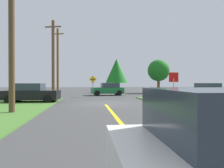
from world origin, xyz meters
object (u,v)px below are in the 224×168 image
direction_sign (93,84)px  utility_pole_near (12,25)px  car_on_crossroad (206,91)px  utility_pole_mid (53,59)px  parked_car_near_building (31,93)px  oak_tree_left (116,71)px  pine_tree_center (159,71)px  utility_pole_far (58,61)px  stop_sign (174,82)px  car_approaching_junction (108,89)px

direction_sign → utility_pole_near: bearing=-110.3°
car_on_crossroad → utility_pole_mid: bearing=81.4°
car_on_crossroad → parked_car_near_building: (-17.26, -2.85, 0.00)m
car_on_crossroad → oak_tree_left: 17.38m
utility_pole_near → pine_tree_center: utility_pole_near is taller
parked_car_near_building → utility_pole_far: (0.62, 11.71, 3.87)m
stop_sign → car_approaching_junction: 12.54m
car_on_crossroad → parked_car_near_building: bearing=97.1°
stop_sign → car_approaching_junction: (-3.99, 11.85, -0.93)m
car_approaching_junction → oak_tree_left: oak_tree_left is taller
utility_pole_mid → direction_sign: bearing=22.0°
utility_pole_mid → oak_tree_left: (8.61, 13.60, -0.54)m
oak_tree_left → parked_car_near_building: bearing=-118.0°
utility_pole_near → utility_pole_mid: bearing=87.5°
pine_tree_center → direction_sign: bearing=-142.3°
utility_pole_near → utility_pole_far: (0.00, 18.12, -0.13)m
utility_pole_far → utility_pole_mid: bearing=-86.1°
parked_car_near_building → utility_pole_mid: utility_pole_mid is taller
utility_pole_mid → utility_pole_far: utility_pole_far is taller
direction_sign → oak_tree_left: 12.85m
stop_sign → car_on_crossroad: (5.90, 5.49, -0.93)m
car_approaching_junction → direction_sign: direction_sign is taller
car_approaching_junction → utility_pole_near: 17.48m
utility_pole_near → utility_pole_far: size_ratio=1.03×
car_approaching_junction → pine_tree_center: 10.61m
utility_pole_mid → direction_sign: utility_pole_mid is taller
oak_tree_left → stop_sign: bearing=-85.5°
utility_pole_near → car_approaching_junction: bearing=66.6°
utility_pole_mid → oak_tree_left: 16.11m
car_on_crossroad → utility_pole_near: utility_pole_near is taller
utility_pole_far → pine_tree_center: (15.42, 2.92, -1.09)m
car_approaching_junction → oak_tree_left: 9.77m
utility_pole_mid → direction_sign: size_ratio=3.30×
car_on_crossroad → utility_pole_mid: size_ratio=0.55×
car_on_crossroad → pine_tree_center: bearing=3.6°
parked_car_near_building → direction_sign: 8.33m
car_approaching_junction → direction_sign: (-2.03, -2.85, 0.75)m
utility_pole_mid → pine_tree_center: 17.98m
parked_car_near_building → utility_pole_near: 7.59m
utility_pole_near → utility_pole_far: bearing=90.0°
utility_pole_near → car_on_crossroad: bearing=29.1°
car_approaching_junction → oak_tree_left: (2.35, 9.04, 2.88)m
utility_pole_near → utility_pole_mid: utility_pole_near is taller
car_on_crossroad → utility_pole_far: size_ratio=0.50×
utility_pole_near → direction_sign: 14.00m
stop_sign → oak_tree_left: bearing=-82.2°
parked_car_near_building → utility_pole_near: (0.62, -6.42, 4.01)m
car_on_crossroad → utility_pole_mid: utility_pole_mid is taller
stop_sign → utility_pole_near: bearing=22.7°
car_on_crossroad → car_approaching_junction: bearing=55.0°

